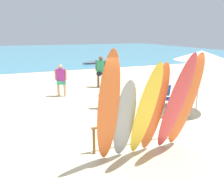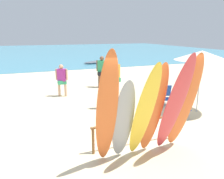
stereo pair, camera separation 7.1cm
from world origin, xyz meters
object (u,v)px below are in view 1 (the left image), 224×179
Objects in this scene: beach_chair_red at (177,105)px; beach_umbrella at (201,55)px; distant_boat at (100,62)px; beachgoer_strolling at (109,86)px; beachgoer_near_rack at (101,70)px; surfboard_rack at (135,127)px; surfboard_orange_3 at (154,110)px; surfboard_orange_5 at (185,103)px; beachgoer_by_water at (61,78)px; surfboard_orange_0 at (108,111)px; surfboard_red_4 at (175,106)px; beachgoer_photographing at (115,75)px; surfboard_yellow_2 at (145,113)px; surfboard_grey_1 at (124,121)px; beach_chair_blue at (165,94)px.

beach_umbrella reaches higher than beach_chair_red.
beachgoer_strolling is at bearing -107.21° from distant_boat.
surfboard_rack is at bearing -60.01° from beachgoer_near_rack.
beachgoer_strolling is at bearing 84.83° from surfboard_orange_3.
surfboard_orange_5 is at bearing -7.01° from surfboard_orange_3.
beachgoer_by_water is at bearing -117.46° from distant_boat.
beachgoer_strolling is 3.61m from beach_umbrella.
beach_chair_red is at bearing 35.43° from surfboard_orange_0.
surfboard_rack is 2.94× the size of beach_chair_red.
surfboard_red_4 is 0.38m from surfboard_orange_5.
surfboard_orange_3 reaches higher than beachgoer_near_rack.
beach_chair_red is (3.47, -4.16, -0.46)m from beachgoer_by_water.
surfboard_rack is at bearing 128.13° from surfboard_red_4.
beachgoer_photographing is at bearing -45.72° from beachgoer_near_rack.
surfboard_yellow_2 reaches higher than distant_boat.
beach_chair_red is at bearing -36.43° from beachgoer_near_rack.
surfboard_orange_0 is 5.99m from beachgoer_photographing.
surfboard_grey_1 is (0.43, 0.09, -0.33)m from surfboard_orange_0.
surfboard_yellow_2 is at bearing 93.62° from beachgoer_strolling.
beach_umbrella is (1.01, 0.15, 1.73)m from beach_chair_red.
surfboard_orange_0 is 0.54m from surfboard_grey_1.
beach_chair_blue is (2.63, 3.32, -0.75)m from surfboard_orange_3.
beachgoer_by_water is 1.86× the size of beach_chair_blue.
beach_chair_red is at bearing -171.55° from beach_umbrella.
beach_umbrella is (4.45, 2.20, 0.81)m from surfboard_orange_0.
surfboard_red_4 reaches higher than beachgoer_photographing.
beachgoer_photographing is at bearing 72.21° from surfboard_grey_1.
distant_boat is at bearing 87.94° from beachgoer_by_water.
beachgoer_strolling is at bearing 79.33° from surfboard_yellow_2.
surfboard_orange_5 is at bearing 15.06° from surfboard_red_4.
surfboard_red_4 is 1.18× the size of beach_umbrella.
beach_umbrella is (2.46, 2.22, 0.87)m from surfboard_orange_5.
surfboard_orange_5 is 3.25× the size of beach_chair_blue.
beach_chair_blue is (3.84, -2.83, -0.45)m from beachgoer_by_water.
surfboard_orange_0 reaches higher than surfboard_orange_5.
surfboard_orange_5 is at bearing -101.71° from distant_boat.
beachgoer_near_rack is at bearing 136.31° from beach_chair_blue.
beachgoer_strolling is (0.24, 3.67, -0.27)m from surfboard_orange_3.
beachgoer_near_rack is 0.74× the size of beach_umbrella.
surfboard_orange_0 is 0.86m from surfboard_yellow_2.
surfboard_red_4 is at bearing 0.44° from surfboard_orange_0.
surfboard_yellow_2 is at bearing -60.10° from beachgoer_near_rack.
beach_chair_red is (2.25, 1.99, -0.76)m from surfboard_orange_3.
beachgoer_near_rack is at bearing 113.14° from beach_umbrella.
surfboard_yellow_2 is 4.64m from beach_chair_blue.
beachgoer_photographing reaches higher than beach_chair_red.
beachgoer_strolling is at bearing 128.82° from beach_chair_red.
beach_chair_blue reaches higher than beach_chair_red.
beachgoer_strolling is 1.96× the size of beach_chair_red.
surfboard_red_4 is at bearing -102.83° from distant_boat.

